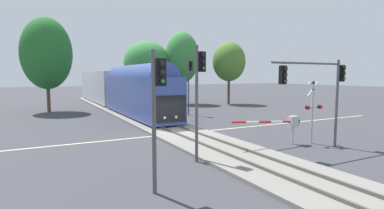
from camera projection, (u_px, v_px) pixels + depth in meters
name	position (u px, v px, depth m)	size (l,w,h in m)	color
ground_plane	(180.00, 134.00, 22.70)	(220.00, 220.00, 0.00)	#3D3D42
road_centre_stripe	(180.00, 133.00, 22.70)	(44.00, 0.20, 0.01)	beige
railway_track	(180.00, 132.00, 22.69)	(4.40, 80.00, 0.32)	gray
commuter_train	(116.00, 87.00, 39.45)	(3.04, 38.00, 5.16)	#384C93
crossing_gate_near	(287.00, 123.00, 18.83)	(5.25, 0.40, 1.81)	#B7B7BC
crossing_signal_mast	(313.00, 105.00, 19.15)	(1.36, 0.44, 4.04)	#B2B2B7
traffic_signal_far_side	(190.00, 78.00, 32.92)	(0.53, 0.38, 6.18)	#4C4C51
traffic_signal_near_left	(157.00, 98.00, 10.92)	(0.53, 0.38, 5.27)	#4C4C51
traffic_signal_median	(199.00, 85.00, 14.97)	(0.53, 0.38, 5.83)	#4C4C51
traffic_signal_near_right	(320.00, 81.00, 17.44)	(5.70, 0.38, 5.28)	#4C4C51
maple_right_background	(229.00, 62.00, 45.65)	(4.94, 4.94, 9.40)	brown
oak_far_right	(182.00, 58.00, 45.75)	(5.09, 5.09, 10.94)	#4C3828
oak_behind_train	(47.00, 53.00, 35.42)	(5.74, 5.74, 11.13)	brown
elm_centre_background	(147.00, 62.00, 45.34)	(6.93, 6.93, 9.45)	#4C3828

